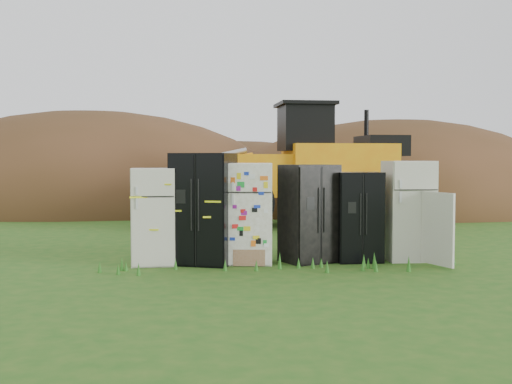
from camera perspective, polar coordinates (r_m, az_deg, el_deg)
ground at (r=11.63m, az=2.64°, el=-6.25°), size 120.00×120.00×0.00m
fridge_leftmost at (r=11.43m, az=-9.12°, el=-2.16°), size 0.78×0.75×1.70m
fridge_black_side at (r=11.37m, az=-4.68°, el=-1.48°), size 1.24×1.11×1.96m
fridge_sticker at (r=11.43m, az=-0.56°, el=-1.89°), size 0.88×0.83×1.79m
fridge_dark_mid at (r=11.60m, az=4.73°, el=-1.91°), size 1.11×1.02×1.76m
fridge_black_right at (r=11.78m, az=9.02°, el=-2.19°), size 0.82×0.69×1.62m
fridge_open_door at (r=12.10m, az=13.38°, el=-1.62°), size 0.83×0.77×1.82m
wheel_loader at (r=17.73m, az=1.65°, el=2.47°), size 7.15×3.10×3.41m
dirt_mound_right at (r=24.05m, az=12.37°, el=-1.53°), size 13.61×9.98×6.60m
dirt_mound_left at (r=25.58m, az=-14.52°, el=-1.29°), size 15.79×11.84×7.40m
dirt_mound_back at (r=28.71m, az=-2.57°, el=-0.74°), size 17.11×11.41×5.33m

